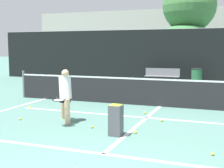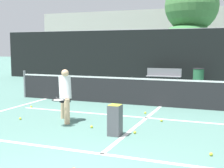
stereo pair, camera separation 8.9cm
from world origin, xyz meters
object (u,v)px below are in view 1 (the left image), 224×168
player_practicing (65,94)px  courtside_bench (162,75)px  parked_car (205,69)px  ball_hopper (116,119)px  trash_bin (197,77)px

player_practicing → courtside_bench: size_ratio=0.76×
courtside_bench → parked_car: (1.85, 4.76, 0.09)m
ball_hopper → courtside_bench: bearing=95.8°
player_practicing → parked_car: (2.55, 14.15, -0.19)m
ball_hopper → courtside_bench: 10.20m
player_practicing → parked_car: 14.38m
courtside_bench → trash_bin: bearing=3.3°
courtside_bench → parked_car: 5.11m
trash_bin → player_practicing: bearing=-104.6°
trash_bin → parked_car: 4.59m
courtside_bench → trash_bin: 1.80m
player_practicing → trash_bin: (2.49, 9.56, -0.31)m
ball_hopper → parked_car: (0.83, 14.91, 0.20)m
player_practicing → courtside_bench: player_practicing is taller
ball_hopper → parked_car: size_ratio=0.17×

